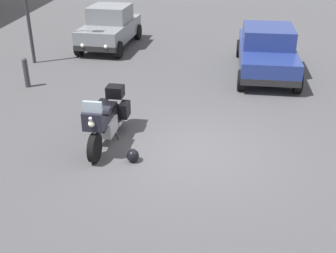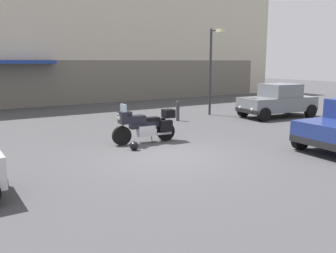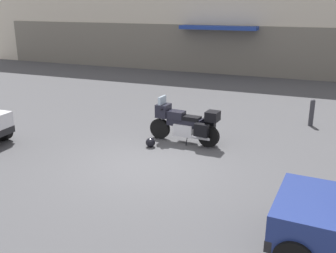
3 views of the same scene
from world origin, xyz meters
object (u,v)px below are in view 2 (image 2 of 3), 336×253
at_px(streetlamp_curbside, 213,63).
at_px(bollard_curbside, 178,110).
at_px(car_hatchback_near, 278,101).
at_px(motorcycle, 146,125).
at_px(helmet, 134,146).

xyz_separation_m(streetlamp_curbside, bollard_curbside, (-2.43, -0.54, -2.17)).
height_order(car_hatchback_near, streetlamp_curbside, streetlamp_curbside).
distance_m(streetlamp_curbside, bollard_curbside, 3.31).
xyz_separation_m(motorcycle, streetlamp_curbside, (5.88, 3.79, 2.05)).
bearing_deg(streetlamp_curbside, bollard_curbside, -167.48).
bearing_deg(car_hatchback_near, motorcycle, 17.20).
xyz_separation_m(motorcycle, helmet, (-0.81, -0.73, -0.48)).
bearing_deg(motorcycle, helmet, 47.13).
distance_m(motorcycle, bollard_curbside, 4.74).
height_order(motorcycle, streetlamp_curbside, streetlamp_curbside).
distance_m(helmet, bollard_curbside, 5.85).
bearing_deg(motorcycle, bollard_curbside, -131.69).
bearing_deg(bollard_curbside, motorcycle, -136.74).
xyz_separation_m(motorcycle, car_hatchback_near, (8.27, 1.58, 0.19)).
distance_m(motorcycle, car_hatchback_near, 8.42).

